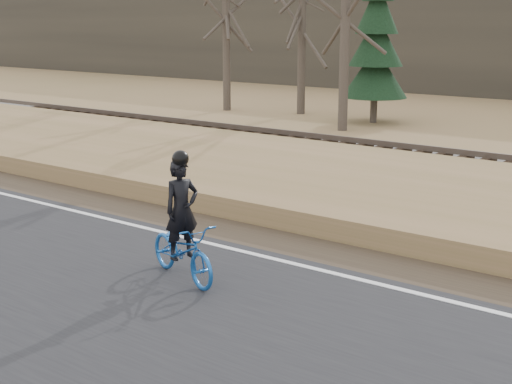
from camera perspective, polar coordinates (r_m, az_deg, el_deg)
The scene contains 12 objects.
ground at distance 12.78m, azimuth -3.14°, elevation -4.90°, with size 120.00×120.00×0.00m, color #906C49.
road at distance 11.09m, azimuth -11.52°, elevation -7.97°, with size 120.00×6.00×0.06m, color black.
edge_line at distance 12.91m, azimuth -2.58°, elevation -4.41°, with size 120.00×0.12×0.01m, color silver.
shoulder at distance 13.67m, azimuth 0.08°, elevation -3.55°, with size 120.00×1.60×0.04m, color #473A2B.
embankment at distance 16.04m, azimuth 6.49°, elevation -0.29°, with size 120.00×5.00×0.44m, color #906C49.
ballast at distance 19.34m, azimuth 12.20°, elevation 1.91°, with size 120.00×3.00×0.45m, color slate.
railroad at distance 19.28m, azimuth 12.24°, elevation 2.79°, with size 120.00×2.40×0.29m.
cyclist at distance 11.23m, azimuth -5.90°, elevation -3.81°, with size 1.90×1.15×2.07m.
bare_tree_far_left at distance 32.61m, azimuth -2.40°, elevation 13.36°, with size 0.36×0.36×7.78m, color #494036.
bare_tree_left at distance 31.36m, azimuth 3.71°, elevation 13.06°, with size 0.36×0.36×7.48m, color #494036.
bare_tree_near_left at distance 26.70m, azimuth 7.16°, elevation 13.36°, with size 0.36×0.36×7.93m, color #494036.
conifer at distance 29.00m, azimuth 9.60°, elevation 11.74°, with size 2.60×2.60×6.72m.
Camera 1 is at (7.79, -9.28, 4.07)m, focal length 50.00 mm.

